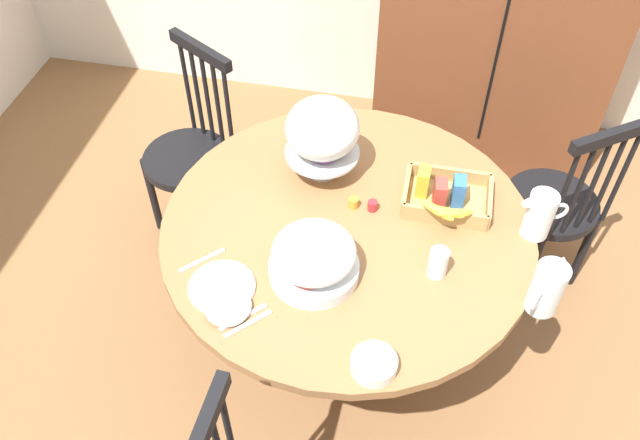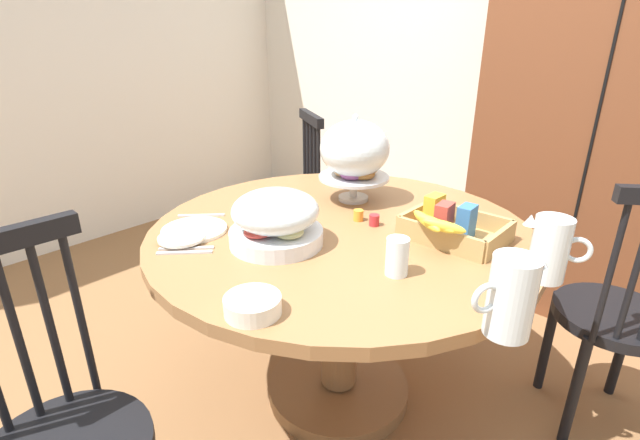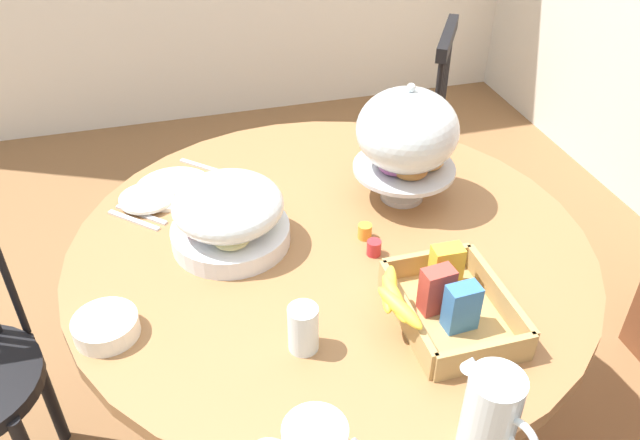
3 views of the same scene
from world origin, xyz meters
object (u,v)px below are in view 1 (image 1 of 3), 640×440
at_px(fruit_platter_covered, 314,258).
at_px(windsor_chair_near_window, 554,207).
at_px(cereal_basket, 445,197).
at_px(cereal_bowl, 374,364).
at_px(milk_pitcher, 539,216).
at_px(china_plate_large, 222,287).
at_px(pastry_stand_with_dome, 322,132).
at_px(drinking_glass, 438,263).
at_px(windsor_chair_by_cabinet, 191,156).
at_px(orange_juice_pitcher, 546,290).
at_px(dining_table, 346,258).
at_px(china_plate_small, 228,307).

bearing_deg(fruit_platter_covered, windsor_chair_near_window, 41.89).
xyz_separation_m(cereal_basket, cereal_bowl, (-0.15, -0.72, -0.02)).
bearing_deg(milk_pitcher, china_plate_large, -155.15).
distance_m(milk_pitcher, cereal_basket, 0.33).
xyz_separation_m(fruit_platter_covered, milk_pitcher, (0.72, 0.34, -0.00)).
relative_size(windsor_chair_near_window, pastry_stand_with_dome, 2.83).
distance_m(pastry_stand_with_dome, drinking_glass, 0.64).
relative_size(windsor_chair_by_cabinet, cereal_basket, 3.09).
relative_size(pastry_stand_with_dome, orange_juice_pitcher, 1.81).
relative_size(dining_table, cereal_basket, 4.21).
distance_m(windsor_chair_by_cabinet, fruit_platter_covered, 1.13).
bearing_deg(china_plate_small, fruit_platter_covered, 39.86).
bearing_deg(orange_juice_pitcher, windsor_chair_near_window, 79.74).
xyz_separation_m(cereal_basket, drinking_glass, (0.00, -0.32, 0.01)).
bearing_deg(pastry_stand_with_dome, cereal_basket, -10.60).
bearing_deg(fruit_platter_covered, cereal_bowl, -51.23).
distance_m(windsor_chair_by_cabinet, drinking_glass, 1.37).
distance_m(windsor_chair_near_window, china_plate_large, 1.49).
relative_size(dining_table, windsor_chair_near_window, 1.36).
bearing_deg(milk_pitcher, dining_table, -171.30).
bearing_deg(dining_table, windsor_chair_by_cabinet, 147.14).
height_order(dining_table, drinking_glass, drinking_glass).
relative_size(windsor_chair_near_window, windsor_chair_by_cabinet, 1.00).
bearing_deg(pastry_stand_with_dome, cereal_bowl, -68.04).
xyz_separation_m(dining_table, china_plate_large, (-0.35, -0.36, 0.19)).
bearing_deg(cereal_basket, cereal_bowl, -101.47).
distance_m(windsor_chair_by_cabinet, milk_pitcher, 1.56).
bearing_deg(dining_table, china_plate_small, -124.69).
bearing_deg(pastry_stand_with_dome, milk_pitcher, -10.90).
height_order(windsor_chair_by_cabinet, pastry_stand_with_dome, pastry_stand_with_dome).
xyz_separation_m(dining_table, cereal_basket, (0.33, 0.16, 0.23)).
relative_size(pastry_stand_with_dome, china_plate_small, 2.29).
bearing_deg(dining_table, windsor_chair_near_window, 33.83).
height_order(milk_pitcher, china_plate_small, milk_pitcher).
bearing_deg(windsor_chair_near_window, cereal_bowl, -119.72).
bearing_deg(china_plate_large, fruit_platter_covered, 23.03).
xyz_separation_m(china_plate_small, cereal_bowl, (0.48, -0.11, 0.01)).
xyz_separation_m(cereal_bowl, drinking_glass, (0.15, 0.40, 0.03)).
bearing_deg(cereal_basket, milk_pitcher, -11.33).
xyz_separation_m(windsor_chair_near_window, cereal_bowl, (-0.62, -1.09, 0.31)).
height_order(orange_juice_pitcher, china_plate_small, orange_juice_pitcher).
height_order(windsor_chair_near_window, cereal_basket, windsor_chair_near_window).
distance_m(dining_table, milk_pitcher, 0.71).
bearing_deg(china_plate_small, drinking_glass, 24.28).
bearing_deg(milk_pitcher, windsor_chair_by_cabinet, 163.76).
bearing_deg(cereal_bowl, china_plate_large, 160.36).
bearing_deg(cereal_basket, dining_table, -153.27).
height_order(dining_table, milk_pitcher, milk_pitcher).
relative_size(dining_table, milk_pitcher, 7.35).
bearing_deg(china_plate_large, dining_table, 46.01).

